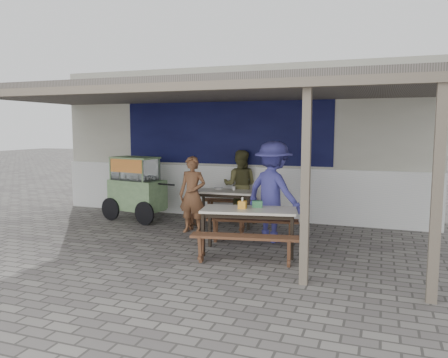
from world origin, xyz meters
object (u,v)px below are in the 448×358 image
condiment_bowl (218,188)px  table_right (249,213)px  patron_street_side (192,195)px  vendor_cart (136,186)px  bench_left_wall (233,205)px  bench_right_street (244,242)px  tissue_box (242,205)px  patron_wall_side (240,185)px  donation_box (257,204)px  condiment_jar (234,188)px  patron_right_table (273,192)px  table_left (225,195)px  bench_left_street (216,215)px  bench_right_wall (252,225)px

condiment_bowl → table_right: bearing=-56.9°
patron_street_side → vendor_cart: bearing=158.5°
bench_left_wall → patron_street_side: bearing=-106.4°
bench_right_street → tissue_box: 0.79m
tissue_box → patron_street_side: bearing=143.2°
patron_wall_side → tissue_box: size_ratio=12.24×
donation_box → condiment_jar: (-1.04, 1.84, -0.02)m
table_right → patron_right_table: (0.20, 0.90, 0.25)m
vendor_cart → table_left: bearing=15.7°
condiment_jar → patron_right_table: bearing=-44.4°
bench_left_street → patron_right_table: (1.26, -0.34, 0.59)m
bench_left_street → donation_box: (1.16, -1.06, 0.47)m
patron_wall_side → patron_right_table: bearing=117.9°
bench_right_wall → vendor_cart: vendor_cart is taller
table_left → tissue_box: size_ratio=10.08×
tissue_box → vendor_cart: bearing=151.0°
patron_right_table → bench_left_wall: bearing=-22.7°
patron_street_side → patron_wall_side: (0.52, 1.48, 0.03)m
bench_left_street → vendor_cart: vendor_cart is taller
tissue_box → donation_box: (0.20, 0.20, -0.01)m
bench_left_street → table_right: (1.06, -1.25, 0.34)m
table_left → patron_street_side: bearing=-117.2°
patron_wall_side → patron_street_side: bearing=62.6°
bench_right_street → tissue_box: bearing=99.9°
patron_wall_side → vendor_cart: bearing=11.9°
tissue_box → condiment_jar: bearing=112.4°
bench_right_wall → patron_street_side: (-1.36, 0.40, 0.42)m
tissue_box → bench_left_street: bearing=127.2°
table_left → table_right: 2.16m
vendor_cart → patron_street_side: 1.82m
patron_wall_side → table_right: bearing=102.9°
table_left → condiment_bowl: bearing=145.9°
bench_right_street → donation_box: (-0.02, 0.79, 0.46)m
table_left → table_right: same height
table_left → condiment_bowl: size_ratio=6.48×
patron_wall_side → condiment_bowl: patron_wall_side is taller
tissue_box → condiment_jar: size_ratio=1.60×
bench_right_street → bench_right_wall: size_ratio=1.00×
bench_left_street → patron_right_table: bearing=-18.1°
donation_box → patron_right_table: bearing=81.9°
bench_left_wall → patron_street_side: 1.56m
table_left → bench_left_street: 0.70m
table_right → bench_right_wall: bearing=90.0°
table_left → bench_right_wall: 1.62m
condiment_bowl → table_left: bearing=-31.3°
donation_box → condiment_jar: donation_box is taller
bench_left_street → condiment_bowl: condiment_bowl is taller
vendor_cart → patron_wall_side: bearing=30.9°
bench_left_street → patron_right_table: size_ratio=0.75×
patron_street_side → bench_right_wall: bearing=-16.2°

